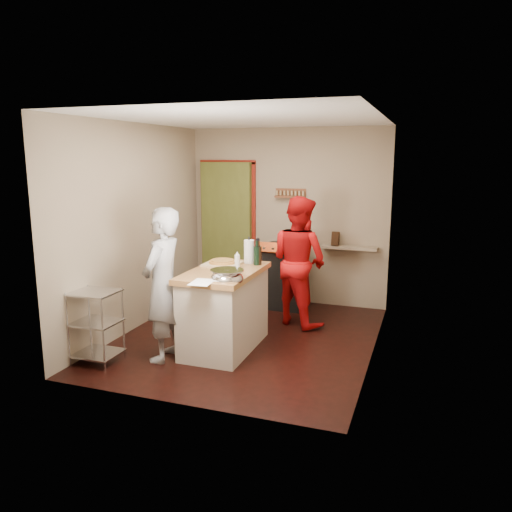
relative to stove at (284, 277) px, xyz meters
The scene contains 10 objects.
floor 1.49m from the stove, 91.94° to the right, with size 3.50×3.50×0.00m, color black.
back_wall 1.03m from the stove, 152.49° to the left, with size 3.00×0.44×2.60m.
left_wall 2.27m from the stove, 137.40° to the right, with size 0.04×3.50×2.60m, color gray.
right_wall 2.20m from the stove, 44.44° to the right, with size 0.04×3.50×2.60m, color gray.
ceiling 2.59m from the stove, 91.94° to the right, with size 3.00×3.50×0.02m, color white.
stove is the anchor object (origin of this frame).
wire_shelving 2.94m from the stove, 116.85° to the right, with size 0.48×0.40×0.80m.
island 1.81m from the stove, 95.72° to the right, with size 0.75×1.37×1.24m.
person_stripe 2.43m from the stove, 106.73° to the right, with size 0.61×0.40×1.67m, color #B8B7BC.
person_red 0.86m from the stove, 59.16° to the right, with size 0.82×0.64×1.69m, color #B10B0D.
Camera 1 is at (2.01, -5.42, 2.19)m, focal length 35.00 mm.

